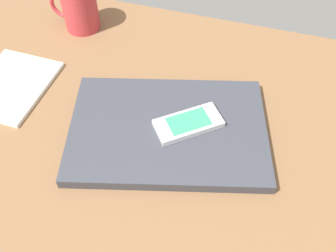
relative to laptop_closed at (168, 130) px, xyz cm
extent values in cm
cube|color=brown|center=(-1.74, 5.11, -2.46)|extent=(120.00, 80.00, 3.00)
cube|color=#33353D|center=(0.00, 0.00, 0.00)|extent=(37.92, 30.47, 1.92)
cube|color=silver|center=(-3.21, -1.20, 1.48)|extent=(11.96, 11.02, 1.03)
cube|color=#33A566|center=(-3.21, -1.20, 2.06)|extent=(7.93, 7.48, 0.14)
cube|color=white|center=(31.87, -2.04, -0.56)|extent=(13.79, 17.33, 0.80)
cylinder|color=#B23338|center=(26.61, -23.31, 3.67)|extent=(7.42, 7.42, 9.25)
torus|color=#B23338|center=(30.71, -23.31, 3.67)|extent=(6.08, 0.90, 6.08)
camera|label=1|loc=(-11.71, 38.62, 50.86)|focal=40.74mm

